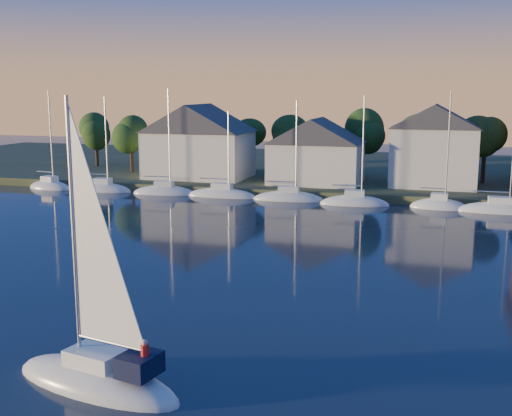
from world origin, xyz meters
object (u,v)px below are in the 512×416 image
at_px(clubhouse_centre, 316,150).
at_px(clubhouse_west, 199,140).
at_px(hero_sailboat, 98,374).
at_px(clubhouse_east, 434,145).

bearing_deg(clubhouse_centre, clubhouse_west, 176.42).
relative_size(clubhouse_west, hero_sailboat, 1.02).
bearing_deg(clubhouse_centre, hero_sailboat, -88.24).
xyz_separation_m(clubhouse_west, clubhouse_east, (30.00, 1.00, 0.07)).
bearing_deg(hero_sailboat, clubhouse_west, -60.93).
bearing_deg(hero_sailboat, clubhouse_centre, -76.59).
xyz_separation_m(clubhouse_centre, hero_sailboat, (1.70, -55.41, -4.56)).
relative_size(clubhouse_east, hero_sailboat, 0.78).
relative_size(clubhouse_west, clubhouse_centre, 1.18).
bearing_deg(clubhouse_east, clubhouse_west, -178.09).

